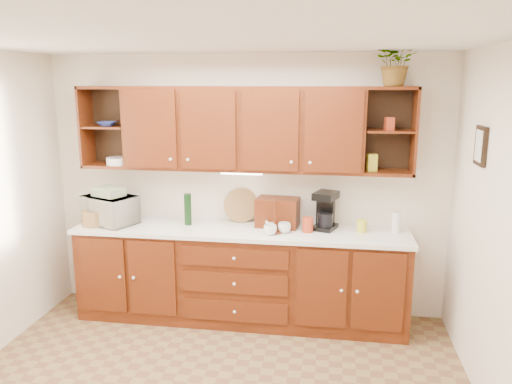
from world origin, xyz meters
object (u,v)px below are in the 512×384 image
(bread_box, at_px, (278,212))
(potted_plant, at_px, (397,62))
(coffee_maker, at_px, (325,211))
(microwave, at_px, (110,210))

(bread_box, bearing_deg, potted_plant, 3.62)
(coffee_maker, bearing_deg, bread_box, -160.91)
(microwave, xyz_separation_m, coffee_maker, (2.13, 0.15, 0.03))
(microwave, xyz_separation_m, potted_plant, (2.71, 0.12, 1.42))
(microwave, xyz_separation_m, bread_box, (1.67, 0.16, 0.00))
(bread_box, height_order, coffee_maker, coffee_maker)
(coffee_maker, bearing_deg, microwave, -156.48)
(coffee_maker, relative_size, potted_plant, 0.87)
(microwave, relative_size, coffee_maker, 1.40)
(bread_box, distance_m, coffee_maker, 0.46)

